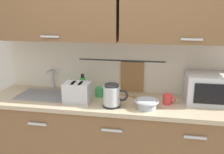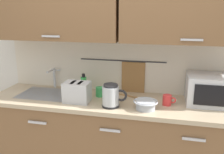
{
  "view_description": "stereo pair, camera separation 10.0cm",
  "coord_description": "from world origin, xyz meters",
  "views": [
    {
      "loc": [
        0.33,
        -1.88,
        1.74
      ],
      "look_at": [
        -0.06,
        0.33,
        1.12
      ],
      "focal_mm": 39.13,
      "sensor_mm": 36.0,
      "label": 1
    },
    {
      "loc": [
        0.43,
        -1.86,
        1.74
      ],
      "look_at": [
        -0.06,
        0.33,
        1.12
      ],
      "focal_mm": 39.13,
      "sensor_mm": 36.0,
      "label": 2
    }
  ],
  "objects": [
    {
      "name": "back_wall_assembly",
      "position": [
        0.0,
        0.53,
        1.52
      ],
      "size": [
        3.7,
        0.41,
        2.5
      ],
      "color": "silver",
      "rests_on": "ground"
    },
    {
      "name": "wooden_spoon",
      "position": [
        0.09,
        0.43,
        0.91
      ],
      "size": [
        0.27,
        0.12,
        0.01
      ],
      "color": "#9E7042",
      "rests_on": "counter_unit"
    },
    {
      "name": "mug_near_sink",
      "position": [
        -0.19,
        0.37,
        0.95
      ],
      "size": [
        0.12,
        0.08,
        0.09
      ],
      "color": "green",
      "rests_on": "counter_unit"
    },
    {
      "name": "microwave",
      "position": [
        0.86,
        0.41,
        1.04
      ],
      "size": [
        0.46,
        0.35,
        0.27
      ],
      "color": "silver",
      "rests_on": "counter_unit"
    },
    {
      "name": "mixing_bowl",
      "position": [
        0.28,
        0.15,
        0.94
      ],
      "size": [
        0.21,
        0.21,
        0.08
      ],
      "color": "#A5ADB7",
      "rests_on": "counter_unit"
    },
    {
      "name": "electric_kettle",
      "position": [
        -0.02,
        0.14,
        1.0
      ],
      "size": [
        0.23,
        0.16,
        0.21
      ],
      "color": "black",
      "rests_on": "counter_unit"
    },
    {
      "name": "counter_unit",
      "position": [
        -0.01,
        0.3,
        0.46
      ],
      "size": [
        2.53,
        0.64,
        0.9
      ],
      "color": "brown",
      "rests_on": "ground"
    },
    {
      "name": "toaster",
      "position": [
        -0.36,
        0.18,
        1.0
      ],
      "size": [
        0.26,
        0.17,
        0.19
      ],
      "color": "#B7BABF",
      "rests_on": "counter_unit"
    },
    {
      "name": "mug_by_kettle",
      "position": [
        0.47,
        0.28,
        0.95
      ],
      "size": [
        0.12,
        0.08,
        0.09
      ],
      "color": "red",
      "rests_on": "counter_unit"
    },
    {
      "name": "sink_faucet",
      "position": [
        -0.76,
        0.53,
        1.04
      ],
      "size": [
        0.09,
        0.17,
        0.22
      ],
      "color": "#B2B5BA",
      "rests_on": "counter_unit"
    },
    {
      "name": "dish_soap_bottle",
      "position": [
        -0.4,
        0.47,
        0.99
      ],
      "size": [
        0.06,
        0.06,
        0.2
      ],
      "color": "green",
      "rests_on": "counter_unit"
    }
  ]
}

